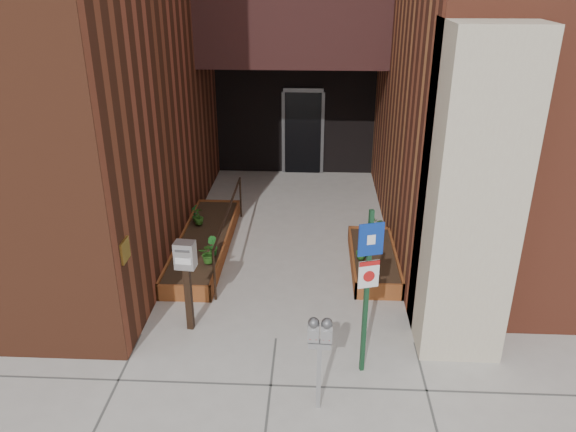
# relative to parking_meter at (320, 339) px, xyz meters

# --- Properties ---
(ground) EXTENTS (80.00, 80.00, 0.00)m
(ground) POSITION_rel_parking_meter_xyz_m (-0.61, 1.34, -1.00)
(ground) COLOR #9E9991
(ground) RESTS_ON ground
(planter_left) EXTENTS (0.90, 3.60, 0.30)m
(planter_left) POSITION_rel_parking_meter_xyz_m (-2.16, 4.04, -0.87)
(planter_left) COLOR maroon
(planter_left) RESTS_ON ground
(planter_right) EXTENTS (0.80, 2.20, 0.30)m
(planter_right) POSITION_rel_parking_meter_xyz_m (0.99, 3.54, -0.87)
(planter_right) COLOR maroon
(planter_right) RESTS_ON ground
(handrail) EXTENTS (0.04, 3.34, 0.90)m
(handrail) POSITION_rel_parking_meter_xyz_m (-1.66, 3.99, -0.25)
(handrail) COLOR black
(handrail) RESTS_ON ground
(parking_meter) EXTENTS (0.29, 0.14, 1.29)m
(parking_meter) POSITION_rel_parking_meter_xyz_m (0.00, 0.00, 0.00)
(parking_meter) COLOR #9C9C9F
(parking_meter) RESTS_ON ground
(sign_post) EXTENTS (0.31, 0.12, 2.34)m
(sign_post) POSITION_rel_parking_meter_xyz_m (0.59, 0.71, 0.44)
(sign_post) COLOR #163E23
(sign_post) RESTS_ON ground
(payment_dropbox) EXTENTS (0.30, 0.24, 1.43)m
(payment_dropbox) POSITION_rel_parking_meter_xyz_m (-1.90, 1.55, 0.03)
(payment_dropbox) COLOR black
(payment_dropbox) RESTS_ON ground
(shrub_left_a) EXTENTS (0.36, 0.36, 0.36)m
(shrub_left_a) POSITION_rel_parking_meter_xyz_m (-1.87, 3.04, -0.52)
(shrub_left_a) COLOR #295C1A
(shrub_left_a) RESTS_ON planter_left
(shrub_left_b) EXTENTS (0.26, 0.26, 0.34)m
(shrub_left_b) POSITION_rel_parking_meter_xyz_m (-1.86, 3.32, -0.53)
(shrub_left_b) COLOR #18541A
(shrub_left_b) RESTS_ON planter_left
(shrub_left_c) EXTENTS (0.24, 0.24, 0.34)m
(shrub_left_c) POSITION_rel_parking_meter_xyz_m (-2.36, 4.58, -0.53)
(shrub_left_c) COLOR #2A5C1A
(shrub_left_c) RESTS_ON planter_left
(shrub_left_d) EXTENTS (0.22, 0.22, 0.35)m
(shrub_left_d) POSITION_rel_parking_meter_xyz_m (-2.46, 4.72, -0.53)
(shrub_left_d) COLOR #1B6122
(shrub_left_d) RESTS_ON planter_left
(shrub_right_a) EXTENTS (0.25, 0.25, 0.33)m
(shrub_right_a) POSITION_rel_parking_meter_xyz_m (0.74, 3.30, -0.54)
(shrub_right_a) COLOR #25611B
(shrub_right_a) RESTS_ON planter_right
(shrub_right_b) EXTENTS (0.22, 0.22, 0.31)m
(shrub_right_b) POSITION_rel_parking_meter_xyz_m (0.79, 3.48, -0.55)
(shrub_right_b) COLOR #245117
(shrub_right_b) RESTS_ON planter_right
(shrub_right_c) EXTENTS (0.36, 0.36, 0.36)m
(shrub_right_c) POSITION_rel_parking_meter_xyz_m (1.08, 4.31, -0.52)
(shrub_right_c) COLOR #265919
(shrub_right_c) RESTS_ON planter_right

